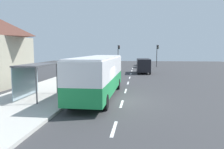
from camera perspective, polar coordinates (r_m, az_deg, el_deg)
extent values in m
cube|color=#38383A|center=(30.59, 4.02, -0.83)|extent=(56.00, 92.00, 0.04)
cube|color=beige|center=(20.23, -16.09, -4.39)|extent=(6.20, 30.00, 0.18)
cube|color=silver|center=(11.04, 0.50, -13.50)|extent=(0.16, 2.20, 0.01)
cube|color=silver|center=(15.82, 2.44, -7.40)|extent=(0.16, 2.20, 0.01)
cube|color=silver|center=(20.70, 3.45, -4.15)|extent=(0.16, 2.20, 0.01)
cube|color=silver|center=(25.63, 4.07, -2.15)|extent=(0.16, 2.20, 0.01)
cube|color=silver|center=(30.58, 4.49, -0.79)|extent=(0.16, 2.20, 0.01)
cube|color=silver|center=(35.54, 4.79, 0.19)|extent=(0.16, 2.20, 0.01)
cube|color=silver|center=(40.52, 5.01, 0.93)|extent=(0.16, 2.20, 0.01)
cube|color=silver|center=(45.50, 5.19, 1.51)|extent=(0.16, 2.20, 0.01)
cube|color=#1E8C47|center=(17.78, -3.36, -2.38)|extent=(2.67, 11.04, 1.15)
cube|color=silver|center=(17.63, -3.38, 1.80)|extent=(2.67, 11.04, 1.45)
cube|color=silver|center=(17.59, -3.40, 4.32)|extent=(2.54, 10.82, 0.12)
cube|color=black|center=(23.00, -0.83, 2.66)|extent=(2.30, 0.16, 1.22)
cube|color=black|center=(17.43, -7.60, 1.47)|extent=(0.21, 8.58, 1.10)
cylinder|color=black|center=(21.87, -4.34, -2.29)|extent=(0.30, 1.00, 1.00)
cylinder|color=black|center=(21.52, 1.57, -2.41)|extent=(0.30, 1.00, 1.00)
cylinder|color=black|center=(14.64, -10.47, -6.63)|extent=(0.30, 1.00, 1.00)
cylinder|color=black|center=(14.12, -1.64, -7.01)|extent=(0.30, 1.00, 1.00)
cube|color=black|center=(36.60, 7.92, 2.39)|extent=(2.17, 5.26, 1.96)
cube|color=black|center=(36.58, 7.93, 2.92)|extent=(2.14, 3.19, 0.44)
cylinder|color=black|center=(34.76, 9.56, 0.54)|extent=(0.24, 0.69, 0.68)
cylinder|color=black|center=(34.65, 6.59, 0.57)|extent=(0.24, 0.69, 0.68)
cylinder|color=black|center=(38.73, 9.07, 1.13)|extent=(0.24, 0.69, 0.68)
cylinder|color=black|center=(38.63, 6.40, 1.15)|extent=(0.24, 0.69, 0.68)
cube|color=black|center=(55.25, 7.58, 2.95)|extent=(1.92, 4.45, 0.60)
cube|color=black|center=(55.02, 7.59, 3.56)|extent=(1.65, 2.42, 0.60)
cylinder|color=black|center=(56.78, 6.77, 2.74)|extent=(0.22, 0.65, 0.64)
cylinder|color=black|center=(56.76, 8.42, 2.72)|extent=(0.22, 0.65, 0.64)
cylinder|color=black|center=(53.79, 6.69, 2.55)|extent=(0.22, 0.65, 0.64)
cylinder|color=black|center=(53.77, 8.44, 2.52)|extent=(0.22, 0.65, 0.64)
cube|color=#B7B7BC|center=(48.41, 7.72, 2.49)|extent=(1.91, 4.45, 0.60)
cube|color=black|center=(48.57, 7.72, 3.21)|extent=(1.64, 2.42, 0.60)
cylinder|color=black|center=(46.98, 8.79, 1.99)|extent=(0.22, 0.64, 0.64)
cylinder|color=black|center=(46.90, 6.79, 2.01)|extent=(0.22, 0.64, 0.64)
cylinder|color=black|center=(49.97, 8.57, 2.24)|extent=(0.22, 0.64, 0.64)
cylinder|color=black|center=(49.89, 6.69, 2.26)|extent=(0.22, 0.64, 0.64)
cylinder|color=red|center=(19.19, -10.32, -3.10)|extent=(0.52, 0.52, 0.95)
cylinder|color=green|center=(19.86, -9.73, -2.78)|extent=(0.52, 0.52, 0.95)
cylinder|color=#2D2D2D|center=(50.72, 11.21, 4.63)|extent=(0.14, 0.14, 4.84)
cube|color=black|center=(50.73, 11.51, 6.79)|extent=(0.24, 0.28, 0.84)
sphere|color=#360606|center=(50.74, 11.65, 7.10)|extent=(0.16, 0.16, 0.16)
sphere|color=#F2B20C|center=(50.74, 11.64, 6.78)|extent=(0.16, 0.16, 0.16)
sphere|color=black|center=(50.74, 11.64, 6.47)|extent=(0.16, 0.16, 0.16)
cylinder|color=#2D2D2D|center=(51.56, 1.54, 4.75)|extent=(0.14, 0.14, 4.81)
cube|color=black|center=(51.53, 1.79, 6.87)|extent=(0.24, 0.28, 0.84)
sphere|color=red|center=(51.52, 1.92, 7.18)|extent=(0.16, 0.16, 0.16)
sphere|color=#3C2C03|center=(51.52, 1.92, 6.87)|extent=(0.16, 0.16, 0.16)
sphere|color=black|center=(51.52, 1.92, 6.56)|extent=(0.16, 0.16, 0.16)
cube|color=#4C4C51|center=(17.56, -18.54, 2.31)|extent=(1.80, 4.00, 0.10)
cube|color=#8CA5B2|center=(18.05, -20.85, -1.51)|extent=(0.06, 3.80, 2.30)
cylinder|color=#4C4C51|center=(15.62, -18.51, -2.68)|extent=(0.10, 0.10, 2.44)
cylinder|color=#4C4C51|center=(19.09, -13.68, -0.97)|extent=(0.10, 0.10, 2.44)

